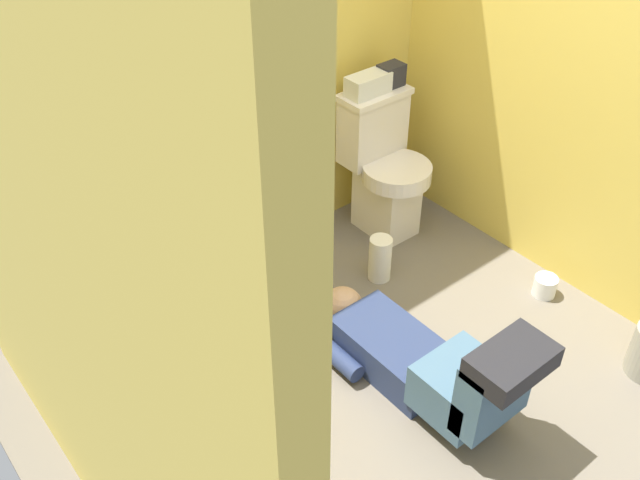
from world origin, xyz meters
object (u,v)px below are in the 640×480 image
object	(u,v)px
bottle_green	(144,154)
toilet	(383,167)
vanity_cabinet	(138,279)
faucet	(100,168)
soap_dispenser	(52,183)
bottle_blue	(83,184)
toiletry_bag	(391,75)
paper_towel_roll	(380,259)
toilet_paper_roll	(545,286)
person_plumber	(426,361)
bottle_clear	(109,158)
bottle_white	(126,150)
tissue_box	(368,84)
bottle_pink	(92,167)

from	to	relation	value
bottle_green	toilet	bearing A→B (deg)	-2.14
vanity_cabinet	faucet	size ratio (longest dim) A/B	8.20
soap_dispenser	bottle_blue	world-z (taller)	soap_dispenser
toiletry_bag	paper_towel_roll	world-z (taller)	toiletry_bag
toiletry_bag	toilet_paper_roll	world-z (taller)	toiletry_bag
soap_dispenser	bottle_blue	bearing A→B (deg)	-28.22
toilet	paper_towel_roll	bearing A→B (deg)	-133.20
faucet	paper_towel_roll	size ratio (longest dim) A/B	0.43
soap_dispenser	toilet_paper_roll	size ratio (longest dim) A/B	1.51
faucet	toiletry_bag	xyz separation A→B (m)	(1.51, 0.01, -0.06)
person_plumber	bottle_clear	size ratio (longest dim) A/B	6.47
person_plumber	bottle_white	distance (m)	1.42
tissue_box	bottle_blue	distance (m)	1.47
paper_towel_roll	toilet_paper_roll	size ratio (longest dim) A/B	2.13
person_plumber	tissue_box	distance (m)	1.37
paper_towel_roll	bottle_green	bearing A→B (deg)	158.81
toilet	toiletry_bag	world-z (taller)	toiletry_bag
bottle_clear	bottle_blue	bearing A→B (deg)	-157.45
person_plumber	tissue_box	world-z (taller)	tissue_box
faucet	bottle_green	size ratio (longest dim) A/B	0.81
toilet	bottle_white	world-z (taller)	bottle_white
vanity_cabinet	bottle_blue	size ratio (longest dim) A/B	8.03
bottle_pink	bottle_green	size ratio (longest dim) A/B	1.02
vanity_cabinet	bottle_green	world-z (taller)	bottle_green
bottle_clear	toilet	bearing A→B (deg)	-2.80
vanity_cabinet	bottle_clear	bearing A→B (deg)	75.52
toiletry_bag	bottle_pink	distance (m)	1.55
toilet	bottle_white	size ratio (longest dim) A/B	4.19
person_plumber	toiletry_bag	xyz separation A→B (m)	(0.76, 1.05, 0.63)
toilet	bottle_green	xyz separation A→B (m)	(-1.24, 0.05, 0.51)
toiletry_bag	bottle_blue	size ratio (longest dim) A/B	1.22
paper_towel_roll	faucet	bearing A→B (deg)	160.19
bottle_white	bottle_green	bearing A→B (deg)	-24.14
bottle_pink	paper_towel_roll	distance (m)	1.43
paper_towel_roll	toilet_paper_roll	world-z (taller)	paper_towel_roll
tissue_box	person_plumber	bearing A→B (deg)	-120.05
vanity_cabinet	soap_dispenser	distance (m)	0.52
bottle_white	bottle_clear	bearing A→B (deg)	-176.60
tissue_box	toiletry_bag	size ratio (longest dim) A/B	1.77
vanity_cabinet	bottle_pink	distance (m)	0.49
bottle_pink	tissue_box	bearing A→B (deg)	0.34
tissue_box	soap_dispenser	xyz separation A→B (m)	(-1.55, -0.03, 0.09)
toilet	soap_dispenser	world-z (taller)	soap_dispenser
person_plumber	paper_towel_roll	bearing A→B (deg)	61.16
bottle_pink	paper_towel_roll	xyz separation A→B (m)	(1.14, -0.40, -0.77)
vanity_cabinet	toilet_paper_roll	size ratio (longest dim) A/B	7.45
toilet	paper_towel_roll	world-z (taller)	toilet
vanity_cabinet	person_plumber	xyz separation A→B (m)	(0.75, -0.89, -0.24)
bottle_pink	bottle_clear	bearing A→B (deg)	-12.78
toiletry_bag	bottle_blue	world-z (taller)	bottle_blue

